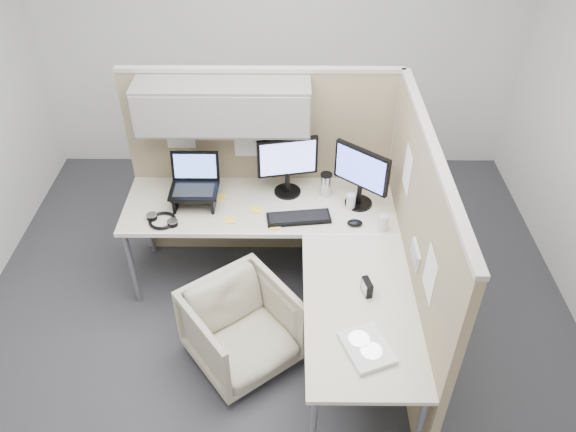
{
  "coord_description": "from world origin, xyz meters",
  "views": [
    {
      "loc": [
        0.12,
        -2.72,
        3.24
      ],
      "look_at": [
        0.1,
        0.25,
        0.85
      ],
      "focal_mm": 35.0,
      "sensor_mm": 36.0,
      "label": 1
    }
  ],
  "objects_px": {
    "desk": "(291,246)",
    "keyboard": "(299,218)",
    "monitor_left": "(287,162)",
    "office_chair": "(242,326)"
  },
  "relations": [
    {
      "from": "desk",
      "to": "keyboard",
      "type": "height_order",
      "value": "keyboard"
    },
    {
      "from": "desk",
      "to": "office_chair",
      "type": "distance_m",
      "value": 0.63
    },
    {
      "from": "desk",
      "to": "keyboard",
      "type": "xyz_separation_m",
      "value": [
        0.05,
        0.24,
        0.05
      ]
    },
    {
      "from": "desk",
      "to": "keyboard",
      "type": "relative_size",
      "value": 4.45
    },
    {
      "from": "office_chair",
      "to": "monitor_left",
      "type": "xyz_separation_m",
      "value": [
        0.3,
        0.95,
        0.68
      ]
    },
    {
      "from": "office_chair",
      "to": "keyboard",
      "type": "relative_size",
      "value": 1.46
    },
    {
      "from": "desk",
      "to": "keyboard",
      "type": "bearing_deg",
      "value": 78.0
    },
    {
      "from": "monitor_left",
      "to": "keyboard",
      "type": "height_order",
      "value": "monitor_left"
    },
    {
      "from": "desk",
      "to": "keyboard",
      "type": "distance_m",
      "value": 0.25
    },
    {
      "from": "desk",
      "to": "monitor_left",
      "type": "height_order",
      "value": "monitor_left"
    }
  ]
}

